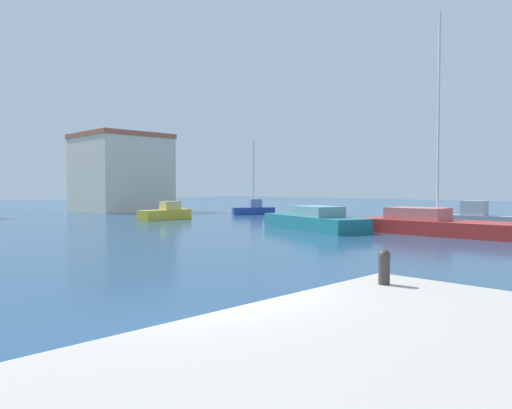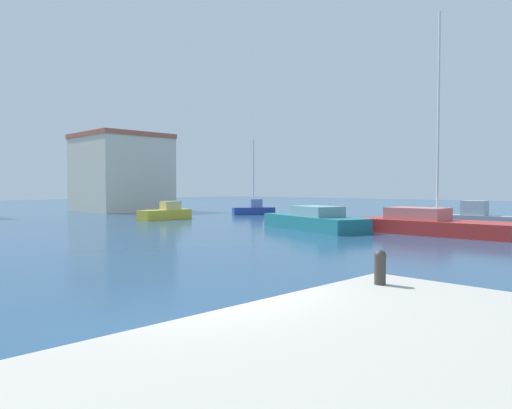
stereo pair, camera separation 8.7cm
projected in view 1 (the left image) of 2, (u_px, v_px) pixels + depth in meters
water at (190, 227)px, 32.44m from camera, size 160.00×160.00×0.00m
mooring_bollard at (384, 265)px, 7.88m from camera, size 0.19×0.19×0.57m
sailboat_blue_near_pier at (254, 209)px, 47.35m from camera, size 4.09×2.99×7.22m
motorboat_yellow_behind_lamppost at (166, 213)px, 40.11m from camera, size 4.66×1.79×1.49m
motorboat_grey_distant_east at (479, 216)px, 34.76m from camera, size 1.71×4.66×1.69m
sailboat_red_distant_north at (433, 224)px, 27.42m from camera, size 3.23×8.58×12.36m
motorboat_teal_inner_mooring at (314, 220)px, 30.58m from camera, size 4.86×8.75×1.48m
warehouse_block at (121, 173)px, 54.55m from camera, size 8.71×9.14×8.57m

